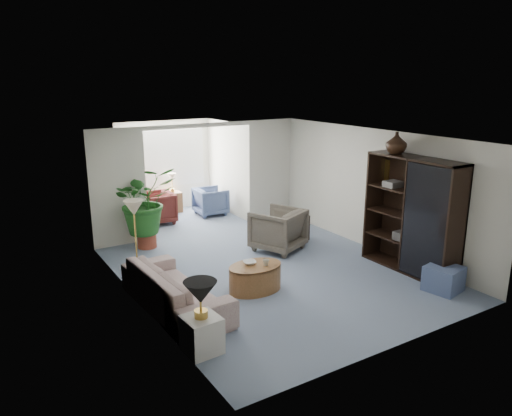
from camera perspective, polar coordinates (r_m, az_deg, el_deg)
floor at (r=9.14m, az=2.00°, el=-7.52°), size 6.00×6.00×0.00m
sunroom_floor at (r=12.56m, az=-8.45°, el=-1.30°), size 2.60×2.60×0.00m
back_pier_left at (r=10.63m, az=-15.74°, el=2.24°), size 1.20×0.12×2.50m
back_pier_right at (r=12.20m, az=1.64°, el=4.41°), size 1.20×0.12×2.50m
back_header at (r=11.10m, az=-6.64°, el=9.52°), size 2.60×0.12×0.10m
window_pane at (r=13.22m, az=-10.57°, el=5.66°), size 2.20×0.02×1.50m
window_blinds at (r=13.20m, az=-10.53°, el=5.65°), size 2.20×0.02×1.50m
framed_picture at (r=10.11m, az=14.12°, el=4.32°), size 0.04×0.50×0.40m
sofa at (r=7.79m, az=-9.38°, el=-9.21°), size 1.02×2.33×0.67m
end_table at (r=6.65m, az=-6.34°, el=-14.42°), size 0.48×0.48×0.50m
table_lamp at (r=6.37m, az=-6.50°, el=-9.74°), size 0.44×0.44×0.30m
floor_lamp at (r=8.96m, az=-14.05°, el=0.01°), size 0.36×0.36×0.28m
coffee_table at (r=8.34m, az=-0.09°, el=-8.12°), size 1.15×1.15×0.45m
coffee_bowl at (r=8.30m, az=-0.76°, el=-6.36°), size 0.26×0.26×0.05m
coffee_cup at (r=8.23m, az=1.17°, el=-6.37°), size 0.13×0.13×0.10m
wingback_chair at (r=10.17m, az=2.56°, el=-2.52°), size 1.24×1.26×0.87m
side_table_dark at (r=10.84m, az=4.72°, el=-2.30°), size 0.49×0.41×0.56m
entertainment_cabinet at (r=9.36m, az=17.72°, el=-0.79°), size 0.51×1.91×2.13m
cabinet_urn at (r=9.44m, az=16.03°, el=7.31°), size 0.38×0.38×0.40m
ottoman at (r=8.92m, az=21.00°, el=-7.67°), size 0.63×0.63×0.43m
plant_pot at (r=10.63m, az=-12.58°, el=-3.66°), size 0.40×0.40×0.32m
house_plant at (r=10.39m, az=-12.85°, el=0.89°), size 1.28×1.11×1.42m
sunroom_chair_blue at (r=12.82m, az=-5.30°, el=0.79°), size 0.82×0.80×0.71m
sunroom_chair_maroon at (r=12.24m, az=-11.59°, el=0.01°), size 0.89×0.87×0.77m
sunroom_table at (r=13.21m, az=-9.66°, el=0.68°), size 0.46×0.37×0.54m
shelf_clutter at (r=9.26m, az=17.94°, el=-0.81°), size 0.30×1.20×1.06m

